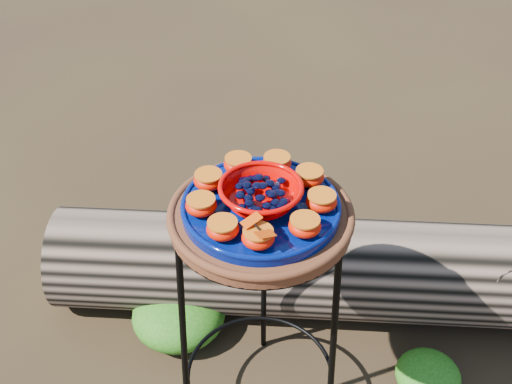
# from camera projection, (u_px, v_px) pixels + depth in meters

# --- Properties ---
(plant_stand) EXTENTS (0.44, 0.44, 0.70)m
(plant_stand) POSITION_uv_depth(u_px,v_px,m) (260.00, 326.00, 1.64)
(plant_stand) COLOR black
(plant_stand) RESTS_ON ground
(terracotta_saucer) EXTENTS (0.40, 0.40, 0.03)m
(terracotta_saucer) POSITION_uv_depth(u_px,v_px,m) (261.00, 217.00, 1.41)
(terracotta_saucer) COLOR #4E2513
(terracotta_saucer) RESTS_ON plant_stand
(cobalt_plate) EXTENTS (0.35, 0.35, 0.02)m
(cobalt_plate) POSITION_uv_depth(u_px,v_px,m) (261.00, 208.00, 1.39)
(cobalt_plate) COLOR #000135
(cobalt_plate) RESTS_ON terracotta_saucer
(red_bowl) EXTENTS (0.17, 0.17, 0.05)m
(red_bowl) POSITION_uv_depth(u_px,v_px,m) (261.00, 195.00, 1.37)
(red_bowl) COLOR #D00200
(red_bowl) RESTS_ON cobalt_plate
(glass_gems) EXTENTS (0.13, 0.13, 0.02)m
(glass_gems) POSITION_uv_depth(u_px,v_px,m) (261.00, 182.00, 1.35)
(glass_gems) COLOR black
(glass_gems) RESTS_ON red_bowl
(orange_half_0) EXTENTS (0.07, 0.07, 0.04)m
(orange_half_0) POSITION_uv_depth(u_px,v_px,m) (258.00, 237.00, 1.27)
(orange_half_0) COLOR red
(orange_half_0) RESTS_ON cobalt_plate
(orange_half_1) EXTENTS (0.07, 0.07, 0.04)m
(orange_half_1) POSITION_uv_depth(u_px,v_px,m) (305.00, 226.00, 1.30)
(orange_half_1) COLOR red
(orange_half_1) RESTS_ON cobalt_plate
(orange_half_2) EXTENTS (0.07, 0.07, 0.04)m
(orange_half_2) POSITION_uv_depth(u_px,v_px,m) (321.00, 201.00, 1.36)
(orange_half_2) COLOR red
(orange_half_2) RESTS_ON cobalt_plate
(orange_half_3) EXTENTS (0.07, 0.07, 0.04)m
(orange_half_3) POSITION_uv_depth(u_px,v_px,m) (309.00, 177.00, 1.43)
(orange_half_3) COLOR red
(orange_half_3) RESTS_ON cobalt_plate
(orange_half_4) EXTENTS (0.07, 0.07, 0.04)m
(orange_half_4) POSITION_uv_depth(u_px,v_px,m) (277.00, 163.00, 1.47)
(orange_half_4) COLOR red
(orange_half_4) RESTS_ON cobalt_plate
(orange_half_5) EXTENTS (0.07, 0.07, 0.04)m
(orange_half_5) POSITION_uv_depth(u_px,v_px,m) (238.00, 164.00, 1.47)
(orange_half_5) COLOR red
(orange_half_5) RESTS_ON cobalt_plate
(orange_half_6) EXTENTS (0.07, 0.07, 0.04)m
(orange_half_6) POSITION_uv_depth(u_px,v_px,m) (209.00, 180.00, 1.42)
(orange_half_6) COLOR red
(orange_half_6) RESTS_ON cobalt_plate
(orange_half_7) EXTENTS (0.07, 0.07, 0.04)m
(orange_half_7) POSITION_uv_depth(u_px,v_px,m) (201.00, 205.00, 1.35)
(orange_half_7) COLOR red
(orange_half_7) RESTS_ON cobalt_plate
(orange_half_8) EXTENTS (0.07, 0.07, 0.04)m
(orange_half_8) POSITION_uv_depth(u_px,v_px,m) (223.00, 229.00, 1.29)
(orange_half_8) COLOR red
(orange_half_8) RESTS_ON cobalt_plate
(butterfly) EXTENTS (0.10, 0.10, 0.02)m
(butterfly) POSITION_uv_depth(u_px,v_px,m) (258.00, 228.00, 1.26)
(butterfly) COLOR #CD3903
(butterfly) RESTS_ON orange_half_0
(driftwood_log) EXTENTS (1.76, 0.47, 0.33)m
(driftwood_log) POSITION_uv_depth(u_px,v_px,m) (327.00, 268.00, 2.06)
(driftwood_log) COLOR black
(driftwood_log) RESTS_ON ground
(foliage_left) EXTENTS (0.30, 0.30, 0.15)m
(foliage_left) POSITION_uv_depth(u_px,v_px,m) (179.00, 313.00, 2.03)
(foliage_left) COLOR #15530F
(foliage_left) RESTS_ON ground
(foliage_right) EXTENTS (0.19, 0.19, 0.10)m
(foliage_right) POSITION_uv_depth(u_px,v_px,m) (428.00, 375.00, 1.88)
(foliage_right) COLOR #15530F
(foliage_right) RESTS_ON ground
(foliage_back) EXTENTS (0.27, 0.27, 0.14)m
(foliage_back) POSITION_uv_depth(u_px,v_px,m) (215.00, 267.00, 2.20)
(foliage_back) COLOR #15530F
(foliage_back) RESTS_ON ground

